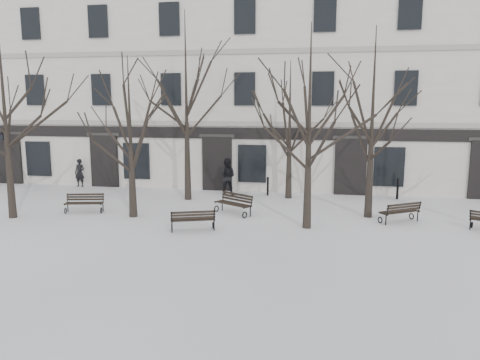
% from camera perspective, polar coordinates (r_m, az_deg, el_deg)
% --- Properties ---
extents(ground, '(100.00, 100.00, 0.00)m').
position_cam_1_polar(ground, '(17.21, 2.73, -6.46)').
color(ground, white).
rests_on(ground, ground).
extents(building, '(40.40, 10.20, 11.40)m').
position_cam_1_polar(building, '(29.46, 6.16, 10.95)').
color(building, silver).
rests_on(building, ground).
extents(tree_0, '(5.99, 5.99, 8.55)m').
position_cam_1_polar(tree_0, '(21.09, -26.98, 10.17)').
color(tree_0, black).
rests_on(tree_0, ground).
extents(tree_1, '(4.58, 4.58, 6.55)m').
position_cam_1_polar(tree_1, '(19.53, -13.29, 7.37)').
color(tree_1, black).
rests_on(tree_1, ground).
extents(tree_2, '(5.28, 5.28, 7.55)m').
position_cam_1_polar(tree_2, '(17.43, 8.49, 9.36)').
color(tree_2, black).
rests_on(tree_2, ground).
extents(tree_4, '(6.27, 6.27, 8.95)m').
position_cam_1_polar(tree_4, '(22.69, -6.60, 11.62)').
color(tree_4, black).
rests_on(tree_4, ground).
extents(tree_5, '(4.69, 4.69, 6.70)m').
position_cam_1_polar(tree_5, '(23.00, 6.10, 8.07)').
color(tree_5, black).
rests_on(tree_5, ground).
extents(tree_6, '(5.39, 5.39, 7.70)m').
position_cam_1_polar(tree_6, '(19.69, 15.92, 9.37)').
color(tree_6, black).
rests_on(tree_6, ground).
extents(bench_0, '(1.68, 0.91, 0.81)m').
position_cam_1_polar(bench_0, '(21.34, -18.43, -2.60)').
color(bench_0, black).
rests_on(bench_0, ground).
extents(bench_1, '(1.71, 1.10, 0.82)m').
position_cam_1_polar(bench_1, '(17.41, -5.77, -4.79)').
color(bench_1, black).
rests_on(bench_1, ground).
extents(bench_3, '(1.79, 1.47, 0.89)m').
position_cam_1_polar(bench_3, '(19.93, -0.73, -2.81)').
color(bench_3, black).
rests_on(bench_3, ground).
extents(bench_4, '(1.71, 1.40, 0.84)m').
position_cam_1_polar(bench_4, '(19.57, 18.98, -3.63)').
color(bench_4, black).
rests_on(bench_4, ground).
extents(bollard_a, '(0.12, 0.12, 0.96)m').
position_cam_1_polar(bollard_a, '(23.93, 3.41, -0.68)').
color(bollard_a, black).
rests_on(bollard_a, ground).
extents(bollard_b, '(0.13, 0.13, 1.04)m').
position_cam_1_polar(bollard_b, '(24.27, 18.66, -0.92)').
color(bollard_b, black).
rests_on(bollard_b, ground).
extents(pedestrian_a, '(0.58, 0.39, 1.58)m').
position_cam_1_polar(pedestrian_a, '(28.00, -18.87, -0.76)').
color(pedestrian_a, black).
rests_on(pedestrian_a, ground).
extents(pedestrian_b, '(0.95, 0.74, 1.91)m').
position_cam_1_polar(pedestrian_b, '(24.11, -1.61, -1.83)').
color(pedestrian_b, black).
rests_on(pedestrian_b, ground).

